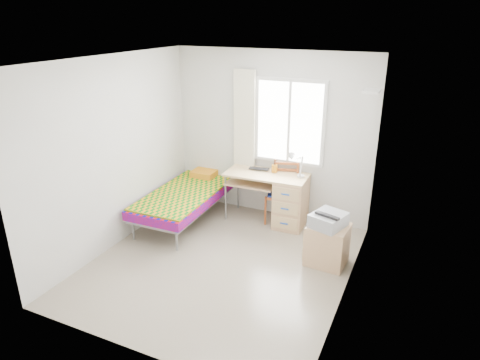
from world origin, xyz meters
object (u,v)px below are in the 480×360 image
Objects in this scene: desk at (287,199)px; bed at (188,194)px; cabinet at (327,244)px; chair at (283,189)px; printer at (328,220)px.

bed is at bearing -165.69° from desk.
desk reaches higher than cabinet.
bed is 2.06× the size of chair.
chair is (-0.09, 0.09, 0.11)m from desk.
bed is at bearing -172.29° from printer.
chair reaches higher than desk.
chair is 1.77× the size of cabinet.
cabinet is (0.94, -0.93, -0.27)m from chair.
bed is 1.49m from chair.
chair reaches higher than printer.
printer is at bearing -47.62° from desk.
desk is 2.34× the size of cabinet.
bed reaches higher than desk.
printer is at bearing -61.37° from chair.
bed is 1.55m from desk.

